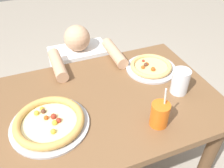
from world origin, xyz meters
name	(u,v)px	position (x,y,z in m)	size (l,w,h in m)	color
dining_table	(106,116)	(0.00, 0.00, 0.63)	(1.16, 0.79, 0.75)	brown
pizza_near	(49,122)	(-0.30, -0.07, 0.77)	(0.36, 0.36, 0.05)	#B7B7BC
pizza_far	(151,67)	(0.34, 0.15, 0.77)	(0.30, 0.30, 0.04)	#B7B7BC
drink_cup_colored	(160,114)	(0.17, -0.24, 0.81)	(0.08, 0.08, 0.21)	orange
water_cup_clear	(180,81)	(0.38, -0.08, 0.82)	(0.09, 0.09, 0.14)	silver
diner_seated	(82,86)	(0.01, 0.57, 0.40)	(0.43, 0.53, 0.90)	#333847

